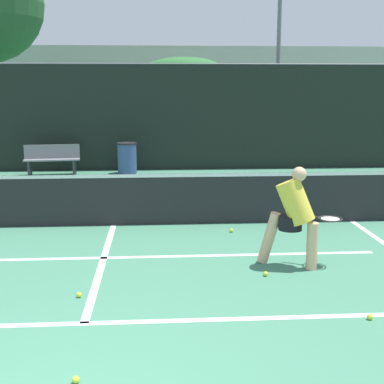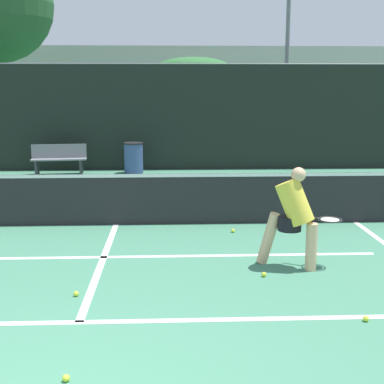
{
  "view_description": "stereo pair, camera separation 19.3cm",
  "coord_description": "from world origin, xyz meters",
  "px_view_note": "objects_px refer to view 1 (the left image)",
  "views": [
    {
      "loc": [
        0.8,
        -3.55,
        2.54
      ],
      "look_at": [
        1.34,
        4.38,
        0.95
      ],
      "focal_mm": 50.0,
      "sensor_mm": 36.0,
      "label": 1
    },
    {
      "loc": [
        1.0,
        -3.56,
        2.54
      ],
      "look_at": [
        1.34,
        4.38,
        0.95
      ],
      "focal_mm": 50.0,
      "sensor_mm": 36.0,
      "label": 2
    }
  ],
  "objects_px": {
    "trash_bin": "(127,158)",
    "courtside_bench": "(52,159)",
    "parked_car": "(259,140)",
    "player_practicing": "(294,214)"
  },
  "relations": [
    {
      "from": "trash_bin",
      "to": "courtside_bench",
      "type": "bearing_deg",
      "value": -178.08
    },
    {
      "from": "trash_bin",
      "to": "parked_car",
      "type": "relative_size",
      "value": 0.21
    },
    {
      "from": "trash_bin",
      "to": "parked_car",
      "type": "height_order",
      "value": "parked_car"
    },
    {
      "from": "courtside_bench",
      "to": "parked_car",
      "type": "height_order",
      "value": "parked_car"
    },
    {
      "from": "player_practicing",
      "to": "courtside_bench",
      "type": "height_order",
      "value": "player_practicing"
    },
    {
      "from": "player_practicing",
      "to": "trash_bin",
      "type": "xyz_separation_m",
      "value": [
        -2.77,
        8.42,
        -0.32
      ]
    },
    {
      "from": "player_practicing",
      "to": "parked_car",
      "type": "xyz_separation_m",
      "value": [
        1.73,
        11.53,
        -0.12
      ]
    },
    {
      "from": "trash_bin",
      "to": "parked_car",
      "type": "bearing_deg",
      "value": 34.58
    },
    {
      "from": "player_practicing",
      "to": "parked_car",
      "type": "relative_size",
      "value": 0.34
    },
    {
      "from": "player_practicing",
      "to": "trash_bin",
      "type": "relative_size",
      "value": 1.61
    }
  ]
}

